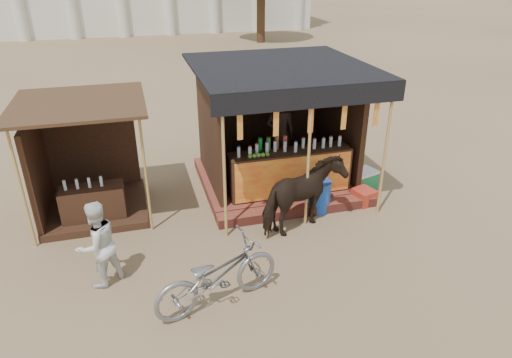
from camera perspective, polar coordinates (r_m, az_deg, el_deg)
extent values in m
plane|color=#846B4C|center=(7.70, 3.28, -12.51)|extent=(120.00, 120.00, 0.00)
cube|color=brown|center=(10.73, 2.42, 0.21)|extent=(3.40, 2.80, 0.22)
cube|color=brown|center=(9.45, 5.29, -3.82)|extent=(3.40, 0.35, 0.20)
cube|color=#3A2315|center=(9.67, 4.20, 0.95)|extent=(2.60, 0.55, 0.95)
cube|color=red|center=(9.43, 4.77, 0.23)|extent=(2.50, 0.02, 0.88)
cube|color=#3A2315|center=(11.34, 0.59, 9.08)|extent=(3.00, 0.12, 2.50)
cube|color=#3A2315|center=(9.87, -5.81, 6.29)|extent=(0.12, 2.50, 2.50)
cube|color=#3A2315|center=(10.75, 10.26, 7.68)|extent=(0.12, 2.50, 2.50)
cube|color=black|center=(9.68, 3.09, 13.88)|extent=(3.60, 3.60, 0.06)
cube|color=black|center=(8.11, 7.08, 9.97)|extent=(3.60, 0.06, 0.36)
cylinder|color=tan|center=(8.11, -3.99, 1.09)|extent=(0.06, 0.06, 2.75)
cylinder|color=tan|center=(8.54, 6.57, 2.31)|extent=(0.06, 0.06, 2.75)
cylinder|color=tan|center=(9.23, 15.86, 3.32)|extent=(0.06, 0.06, 2.75)
cube|color=red|center=(7.86, -2.02, 6.80)|extent=(0.10, 0.02, 0.55)
cube|color=red|center=(8.03, 2.52, 7.21)|extent=(0.10, 0.02, 0.55)
cube|color=red|center=(8.24, 6.86, 7.56)|extent=(0.10, 0.02, 0.55)
cube|color=red|center=(8.50, 10.97, 7.85)|extent=(0.10, 0.02, 0.55)
cube|color=red|center=(8.80, 14.82, 8.09)|extent=(0.10, 0.02, 0.55)
imported|color=black|center=(10.45, 3.03, 5.56)|extent=(0.75, 0.58, 1.82)
cube|color=#3A2315|center=(10.09, -19.24, -3.38)|extent=(2.00, 2.00, 0.15)
cube|color=#3A2315|center=(10.55, -19.85, 3.71)|extent=(1.90, 0.10, 2.10)
cube|color=#3A2315|center=(9.81, -25.57, 0.97)|extent=(0.10, 1.90, 2.10)
cube|color=#472D19|center=(9.15, -21.36, 8.82)|extent=(2.40, 2.40, 0.06)
cylinder|color=tan|center=(8.85, -27.24, -1.16)|extent=(0.05, 0.05, 2.35)
cylinder|color=tan|center=(8.61, -13.60, 0.46)|extent=(0.05, 0.05, 2.35)
cube|color=#3A2315|center=(9.50, -19.62, -3.12)|extent=(1.20, 0.50, 0.80)
imported|color=black|center=(8.64, 5.93, -2.23)|extent=(1.86, 1.40, 1.43)
imported|color=gray|center=(6.95, -4.88, -11.90)|extent=(2.14, 1.23, 1.06)
imported|color=silver|center=(7.63, -19.19, -7.75)|extent=(0.90, 0.86, 1.47)
cylinder|color=#1646AB|center=(9.53, 7.79, -2.08)|extent=(0.60, 0.60, 0.66)
cube|color=#AA2E1C|center=(10.04, 13.31, -2.14)|extent=(0.51, 0.53, 0.32)
cube|color=#1B7C43|center=(10.61, 13.08, -0.29)|extent=(0.72, 0.58, 0.40)
cube|color=white|center=(10.51, 13.20, 0.84)|extent=(0.74, 0.61, 0.06)
cylinder|color=silver|center=(32.75, -27.52, 18.20)|extent=(0.70, 0.70, 3.60)
cylinder|color=silver|center=(32.34, -22.08, 19.10)|extent=(0.70, 0.70, 3.60)
cylinder|color=silver|center=(32.20, -16.49, 19.86)|extent=(0.70, 0.70, 3.60)
cylinder|color=silver|center=(32.34, -10.85, 20.44)|extent=(0.70, 0.70, 3.60)
cylinder|color=silver|center=(32.76, -5.28, 20.83)|extent=(0.70, 0.70, 3.60)
cylinder|color=silver|center=(33.44, 0.14, 21.04)|extent=(0.70, 0.70, 3.60)
cylinder|color=silver|center=(34.37, 5.30, 21.08)|extent=(0.70, 0.70, 3.60)
cylinder|color=#382314|center=(28.94, 0.62, 20.63)|extent=(0.50, 0.50, 4.00)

